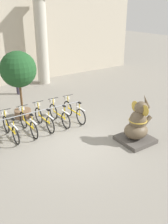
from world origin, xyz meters
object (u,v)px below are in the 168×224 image
Objects in this scene: bicycle_5 at (74,111)px; bicycle_1 at (10,128)px; elephant_statue at (137,126)px; potted_tree at (18,72)px; bicycle_3 at (44,118)px; bicycle_4 at (59,114)px; bicycle_2 at (28,123)px; person_pedestrian at (16,77)px.

bicycle_1 is at bearing -179.41° from bicycle_5.
elephant_statue is 5.36m from potted_tree.
bicycle_3 is at bearing 2.55° from bicycle_1.
bicycle_1 is 2.52m from potted_tree.
bicycle_4 is at bearing 176.90° from bicycle_5.
bicycle_2 is 0.71m from bicycle_3.
bicycle_1 and bicycle_3 have the same top height.
person_pedestrian is (-1.76, 7.52, 0.40)m from elephant_statue.
person_pedestrian is (-0.11, 4.60, 0.60)m from bicycle_4.
potted_tree is at bearing 121.50° from elephant_statue.
bicycle_2 is 1.00× the size of bicycle_5.
potted_tree is at bearing 54.84° from bicycle_1.
person_pedestrian is at bearing 73.30° from potted_tree.
potted_tree is (-1.04, 1.47, 1.67)m from bicycle_4.
bicycle_1 is 2.84m from bicycle_5.
person_pedestrian is at bearing 82.53° from bicycle_3.
potted_tree reaches higher than bicycle_3.
bicycle_3 is 1.06× the size of person_pedestrian.
bicycle_1 is 1.42m from bicycle_3.
potted_tree is (-2.69, 4.40, 1.47)m from elephant_statue.
bicycle_1 is 5.12m from person_pedestrian.
bicycle_1 and bicycle_2 have the same top height.
bicycle_3 is at bearing 4.93° from bicycle_2.
bicycle_2 and bicycle_4 have the same top height.
person_pedestrian reaches higher than bicycle_1.
elephant_statue is 7.74m from person_pedestrian.
bicycle_5 is at bearing -40.73° from potted_tree.
elephant_statue reaches higher than bicycle_1.
potted_tree reaches higher than elephant_statue.
bicycle_2 and bicycle_3 have the same top height.
potted_tree is (-0.33, 1.48, 1.67)m from bicycle_3.
bicycle_5 is at bearing -80.03° from person_pedestrian.
bicycle_5 is (2.13, 0.03, 0.00)m from bicycle_2.
bicycle_5 is 0.60× the size of potted_tree.
bicycle_3 is 0.71m from bicycle_4.
bicycle_2 is at bearing -103.71° from potted_tree.
person_pedestrian is at bearing 103.14° from elephant_statue.
bicycle_2 is 1.00× the size of bicycle_4.
person_pedestrian reaches higher than bicycle_3.
bicycle_5 is at bearing 0.74° from bicycle_2.
bicycle_5 is (0.71, -0.04, 0.00)m from bicycle_4.
potted_tree is at bearing 102.77° from bicycle_3.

